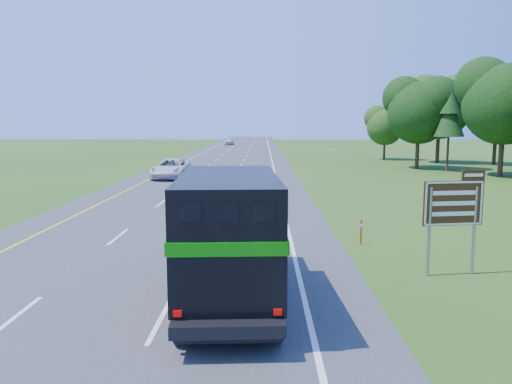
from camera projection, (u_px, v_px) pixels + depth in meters
road at (221, 171)px, 50.98m from camera, size 15.00×260.00×0.04m
lane_markings at (221, 171)px, 50.97m from camera, size 11.15×260.00×0.01m
horse_truck at (229, 232)px, 13.57m from camera, size 2.89×8.01×3.49m
white_suv at (171, 169)px, 43.90m from camera, size 2.93×6.15×1.70m
far_car at (229, 142)px, 111.67m from camera, size 1.87×4.45×1.50m
exit_sign at (454, 207)px, 15.77m from camera, size 1.99×0.36×3.40m
delineator at (361, 231)px, 20.03m from camera, size 0.08×0.05×1.00m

